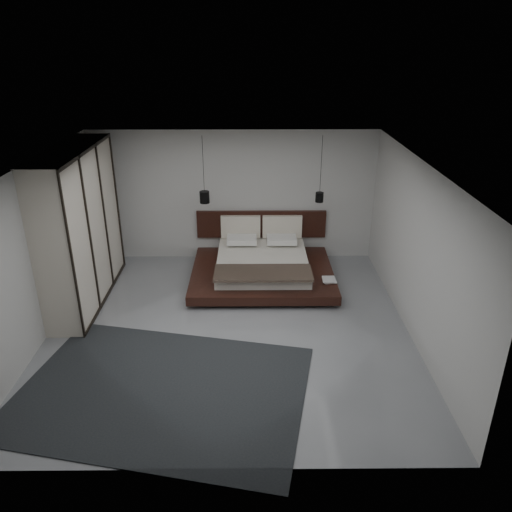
{
  "coord_description": "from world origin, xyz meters",
  "views": [
    {
      "loc": [
        0.39,
        -7.22,
        4.56
      ],
      "look_at": [
        0.46,
        1.2,
        0.81
      ],
      "focal_mm": 35.0,
      "sensor_mm": 36.0,
      "label": 1
    }
  ],
  "objects_px": {
    "bed": "(262,265)",
    "rug": "(162,390)",
    "pendant_right": "(319,197)",
    "lattice_screen": "(88,209)",
    "pendant_left": "(205,197)",
    "wardrobe": "(79,227)"
  },
  "relations": [
    {
      "from": "pendant_left",
      "to": "wardrobe",
      "type": "distance_m",
      "value": 2.47
    },
    {
      "from": "bed",
      "to": "wardrobe",
      "type": "distance_m",
      "value": 3.56
    },
    {
      "from": "rug",
      "to": "lattice_screen",
      "type": "bearing_deg",
      "value": 117.05
    },
    {
      "from": "pendant_left",
      "to": "pendant_right",
      "type": "relative_size",
      "value": 1.01
    },
    {
      "from": "lattice_screen",
      "to": "pendant_right",
      "type": "height_order",
      "value": "pendant_right"
    },
    {
      "from": "lattice_screen",
      "to": "wardrobe",
      "type": "bearing_deg",
      "value": -79.18
    },
    {
      "from": "lattice_screen",
      "to": "wardrobe",
      "type": "distance_m",
      "value": 1.34
    },
    {
      "from": "bed",
      "to": "lattice_screen",
      "type": "bearing_deg",
      "value": 171.28
    },
    {
      "from": "bed",
      "to": "rug",
      "type": "xyz_separation_m",
      "value": [
        -1.46,
        -3.52,
        -0.28
      ]
    },
    {
      "from": "lattice_screen",
      "to": "rug",
      "type": "bearing_deg",
      "value": -62.95
    },
    {
      "from": "bed",
      "to": "rug",
      "type": "distance_m",
      "value": 3.83
    },
    {
      "from": "wardrobe",
      "to": "rug",
      "type": "relative_size",
      "value": 0.73
    },
    {
      "from": "pendant_left",
      "to": "pendant_right",
      "type": "bearing_deg",
      "value": 0.0
    },
    {
      "from": "pendant_right",
      "to": "wardrobe",
      "type": "bearing_deg",
      "value": -164.69
    },
    {
      "from": "bed",
      "to": "rug",
      "type": "bearing_deg",
      "value": -112.56
    },
    {
      "from": "pendant_right",
      "to": "lattice_screen",
      "type": "bearing_deg",
      "value": 178.77
    },
    {
      "from": "lattice_screen",
      "to": "pendant_right",
      "type": "distance_m",
      "value": 4.7
    },
    {
      "from": "pendant_right",
      "to": "bed",
      "type": "bearing_deg",
      "value": -158.93
    },
    {
      "from": "pendant_left",
      "to": "rug",
      "type": "xyz_separation_m",
      "value": [
        -0.32,
        -3.97,
        -1.58
      ]
    },
    {
      "from": "wardrobe",
      "to": "pendant_left",
      "type": "bearing_deg",
      "value": 29.58
    },
    {
      "from": "lattice_screen",
      "to": "pendant_left",
      "type": "xyz_separation_m",
      "value": [
        2.39,
        -0.1,
        0.29
      ]
    },
    {
      "from": "lattice_screen",
      "to": "bed",
      "type": "relative_size",
      "value": 0.93
    }
  ]
}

